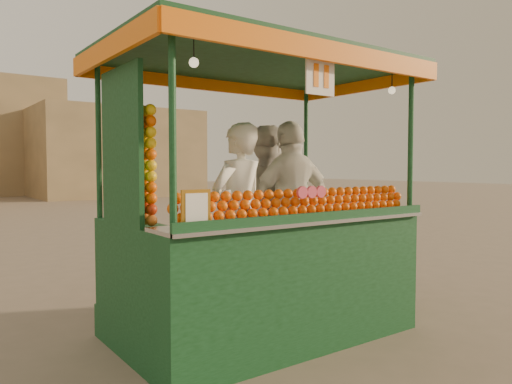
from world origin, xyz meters
TOP-DOWN VIEW (x-y plane):
  - ground at (0.00, 0.00)m, footprint 90.00×90.00m
  - building_right at (7.00, 24.00)m, footprint 9.00×6.00m
  - juice_cart at (-0.27, -0.35)m, footprint 3.13×2.03m
  - vendor_left at (-0.46, -0.22)m, footprint 0.74×0.57m
  - vendor_middle at (0.27, 0.32)m, footprint 1.14×1.14m
  - vendor_right at (0.34, -0.09)m, footprint 1.14×0.52m

SIDE VIEW (x-z plane):
  - ground at x=0.00m, z-range 0.00..0.00m
  - juice_cart at x=-0.27m, z-range -0.49..2.35m
  - vendor_left at x=-0.46m, z-range 0.33..2.16m
  - vendor_middle at x=0.27m, z-range 0.33..2.20m
  - vendor_right at x=0.34m, z-range 0.33..2.23m
  - building_right at x=7.00m, z-range 0.00..5.00m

